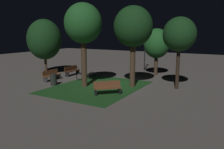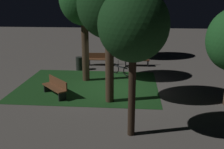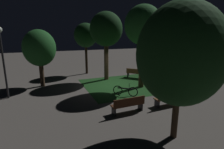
# 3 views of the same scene
# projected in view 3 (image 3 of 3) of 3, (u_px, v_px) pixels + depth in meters

# --- Properties ---
(ground_plane) EXTENTS (60.00, 60.00, 0.00)m
(ground_plane) POSITION_uv_depth(u_px,v_px,m) (115.00, 85.00, 14.33)
(ground_plane) COLOR #56514C
(grass_lawn) EXTENTS (7.67, 6.02, 0.01)m
(grass_lawn) POSITION_uv_depth(u_px,v_px,m) (132.00, 84.00, 14.55)
(grass_lawn) COLOR #194219
(grass_lawn) RESTS_ON ground
(bench_front_right) EXTENTS (1.81, 0.54, 0.88)m
(bench_front_right) POSITION_uv_depth(u_px,v_px,m) (128.00, 104.00, 9.21)
(bench_front_right) COLOR #422314
(bench_front_right) RESTS_ON ground
(bench_corner) EXTENTS (1.81, 0.53, 0.88)m
(bench_corner) POSITION_uv_depth(u_px,v_px,m) (169.00, 97.00, 10.18)
(bench_corner) COLOR brown
(bench_corner) RESTS_ON ground
(bench_lawn_edge) EXTENTS (1.59, 1.63, 0.88)m
(bench_lawn_edge) POSITION_uv_depth(u_px,v_px,m) (136.00, 73.00, 16.46)
(bench_lawn_edge) COLOR brown
(bench_lawn_edge) RESTS_ON ground
(tree_left_canopy) EXTENTS (2.73, 2.73, 6.13)m
(tree_left_canopy) POSITION_uv_depth(u_px,v_px,m) (143.00, 26.00, 12.74)
(tree_left_canopy) COLOR #423021
(tree_left_canopy) RESTS_ON ground
(tree_right_canopy) EXTENTS (2.31, 2.31, 5.10)m
(tree_right_canopy) POSITION_uv_depth(u_px,v_px,m) (86.00, 36.00, 17.52)
(tree_right_canopy) COLOR #2D2116
(tree_right_canopy) RESTS_ON ground
(tree_back_left) EXTENTS (2.43, 2.43, 4.39)m
(tree_back_left) POSITION_uv_depth(u_px,v_px,m) (39.00, 48.00, 13.34)
(tree_back_left) COLOR #423021
(tree_back_left) RESTS_ON ground
(tree_back_right) EXTENTS (2.81, 2.81, 5.91)m
(tree_back_right) POSITION_uv_depth(u_px,v_px,m) (106.00, 30.00, 15.03)
(tree_back_right) COLOR #423021
(tree_back_right) RESTS_ON ground
(tree_tall_center) EXTENTS (3.25, 3.25, 5.27)m
(tree_tall_center) POSITION_uv_depth(u_px,v_px,m) (181.00, 55.00, 6.41)
(tree_tall_center) COLOR #423021
(tree_tall_center) RESTS_ON ground
(lamp_post_plaza_west) EXTENTS (0.36, 0.36, 4.49)m
(lamp_post_plaza_west) POSITION_uv_depth(u_px,v_px,m) (2.00, 51.00, 10.74)
(lamp_post_plaza_west) COLOR black
(lamp_post_plaza_west) RESTS_ON ground
(trash_bin) EXTENTS (0.50, 0.50, 0.89)m
(trash_bin) POSITION_uv_depth(u_px,v_px,m) (170.00, 89.00, 11.94)
(trash_bin) COLOR black
(trash_bin) RESTS_ON ground
(bicycle) EXTENTS (1.34, 1.16, 0.93)m
(bicycle) POSITION_uv_depth(u_px,v_px,m) (125.00, 91.00, 11.78)
(bicycle) COLOR black
(bicycle) RESTS_ON ground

